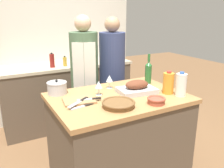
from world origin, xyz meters
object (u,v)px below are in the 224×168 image
Objects in this scene: wicker_basket at (118,104)px; mixing_bowl at (156,100)px; knife_chef at (79,102)px; condiment_bottle_short at (65,62)px; condiment_bottle_tall at (52,61)px; roasting_pan at (137,88)px; wine_glass_left at (109,79)px; wine_bottle_green at (148,72)px; milk_jug at (181,85)px; cutting_board at (79,100)px; knife_bread at (90,99)px; stock_pot at (57,88)px; person_cook_aproned at (85,78)px; person_cook_guest at (112,74)px; juice_jug at (168,83)px; wine_glass_right at (99,85)px; knife_paring at (83,106)px.

wicker_basket is 1.75× the size of mixing_bowl.
condiment_bottle_short is at bearing 76.60° from knife_chef.
roasting_pan is at bearing -72.88° from condiment_bottle_tall.
wicker_basket is at bearing -145.37° from roasting_pan.
wine_glass_left is 0.51m from knife_chef.
milk_jug is at bearing -88.23° from wine_bottle_green.
knife_bread reaches higher than cutting_board.
stock_pot is 0.38m from knife_bread.
cutting_board is 0.93m from milk_jug.
condiment_bottle_tall is at bearing 131.21° from person_cook_aproned.
mixing_bowl is at bearing -58.15° from person_cook_aproned.
stock_pot is at bearing 172.47° from wine_bottle_green.
person_cook_aproned is at bearing 173.89° from person_cook_guest.
juice_jug is 1.51× the size of condiment_bottle_short.
person_cook_aproned is at bearing 95.52° from wine_glass_left.
mixing_bowl is at bearing -120.41° from wine_bottle_green.
knife_bread is 0.13× the size of person_cook_guest.
wine_bottle_green is 2.36× the size of wine_glass_right.
knife_bread is at bearing -179.79° from roasting_pan.
juice_jug is 0.13× the size of person_cook_guest.
knife_bread is 0.13× the size of person_cook_aproned.
mixing_bowl is at bearing -148.99° from juice_jug.
knife_bread is (-0.32, -0.25, -0.08)m from wine_glass_left.
person_cook_aproned is at bearing 116.16° from juice_jug.
condiment_bottle_tall is (-0.27, 1.15, 0.01)m from wine_glass_left.
milk_jug reaches higher than knife_paring.
milk_jug is 0.14× the size of person_cook_aproned.
wicker_basket is at bearing -39.51° from knife_chef.
stock_pot is at bearing -160.47° from person_cook_guest.
cutting_board is 1.59× the size of stock_pot.
condiment_bottle_short reaches higher than wine_glass_left.
condiment_bottle_short is (0.23, 1.40, 0.06)m from knife_bread.
person_cook_aproned is (0.38, 0.80, -0.03)m from knife_chef.
condiment_bottle_short is at bearing 115.97° from person_cook_guest.
condiment_bottle_short reaches higher than knife_chef.
mixing_bowl is at bearing -34.53° from knife_bread.
wine_bottle_green reaches higher than knife_chef.
condiment_bottle_tall is (0.24, 1.07, 0.05)m from stock_pot.
wine_glass_right is at bearing 38.84° from knife_paring.
wine_glass_right is at bearing 38.56° from knife_bread.
roasting_pan is 0.30m from juice_jug.
condiment_bottle_short is at bearing 97.70° from mixing_bowl.
condiment_bottle_tall is 1.42× the size of condiment_bottle_short.
mixing_bowl is 0.69× the size of milk_jug.
wine_glass_left reaches higher than wicker_basket.
juice_jug is 1.05m from person_cook_aproned.
roasting_pan is at bearing -26.14° from stock_pot.
condiment_bottle_short is (-0.55, 1.66, -0.03)m from milk_jug.
mixing_bowl is 0.74× the size of knife_bread.
knife_bread is (-0.78, 0.26, -0.08)m from milk_jug.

